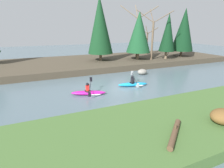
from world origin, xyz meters
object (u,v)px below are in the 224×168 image
kayaker_middle (90,92)px  driftwood_log (174,133)px  kayaker_lead (134,84)px  boulder_midstream (142,72)px

kayaker_middle → driftwood_log: bearing=-58.0°
kayaker_lead → driftwood_log: bearing=-95.1°
kayaker_lead → kayaker_middle: (-4.32, -0.55, 0.00)m
driftwood_log → kayaker_middle: bearing=61.9°
kayaker_lead → kayaker_middle: bearing=-159.5°
kayaker_lead → kayaker_middle: 4.36m
kayaker_lead → boulder_midstream: size_ratio=2.50×
kayaker_lead → driftwood_log: (-2.72, -8.22, 0.51)m
kayaker_middle → boulder_midstream: kayaker_middle is taller
kayaker_middle → boulder_midstream: size_ratio=2.46×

